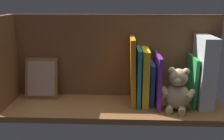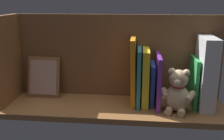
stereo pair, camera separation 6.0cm
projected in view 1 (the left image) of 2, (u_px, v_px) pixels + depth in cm
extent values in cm
cube|color=brown|center=(112.00, 107.00, 106.20)|extent=(89.03, 26.87, 2.20)
cube|color=brown|center=(113.00, 56.00, 112.00)|extent=(89.03, 1.50, 35.07)
cube|color=brown|center=(4.00, 61.00, 103.03)|extent=(2.40, 20.87, 35.07)
cube|color=silver|center=(204.00, 71.00, 102.52)|extent=(5.64, 16.14, 27.56)
cube|color=green|center=(192.00, 80.00, 104.80)|extent=(1.29, 14.24, 19.34)
ellipsoid|color=#D1B284|center=(177.00, 97.00, 100.26)|extent=(11.48, 10.78, 10.06)
sphere|color=#D1B284|center=(178.00, 78.00, 98.23)|extent=(6.92, 6.92, 6.92)
sphere|color=#D1B284|center=(186.00, 72.00, 96.77)|extent=(2.67, 2.67, 2.67)
sphere|color=#D1B284|center=(172.00, 70.00, 98.30)|extent=(2.67, 2.67, 2.67)
sphere|color=beige|center=(178.00, 81.00, 95.67)|extent=(2.67, 2.67, 2.67)
cylinder|color=#D1B284|center=(190.00, 95.00, 97.22)|extent=(4.78, 5.40, 3.72)
cylinder|color=#D1B284|center=(164.00, 92.00, 100.04)|extent=(2.75, 5.12, 3.72)
cylinder|color=#D1B284|center=(182.00, 111.00, 96.65)|extent=(3.58, 4.35, 2.67)
cylinder|color=#D1B284|center=(169.00, 109.00, 97.99)|extent=(3.58, 4.35, 2.67)
torus|color=red|center=(178.00, 85.00, 98.96)|extent=(5.64, 5.64, 0.79)
cube|color=purple|center=(157.00, 80.00, 103.90)|extent=(1.41, 17.01, 20.45)
cube|color=blue|center=(151.00, 83.00, 106.71)|extent=(1.87, 12.45, 16.54)
cube|color=yellow|center=(145.00, 76.00, 105.14)|extent=(2.63, 14.36, 22.25)
cube|color=teal|center=(138.00, 76.00, 104.80)|extent=(1.44, 15.18, 22.65)
cube|color=orange|center=(133.00, 71.00, 104.90)|extent=(2.58, 14.09, 26.62)
cube|color=brown|center=(42.00, 78.00, 111.62)|extent=(13.90, 5.71, 17.32)
cube|color=tan|center=(41.00, 79.00, 110.93)|extent=(11.67, 4.17, 14.38)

